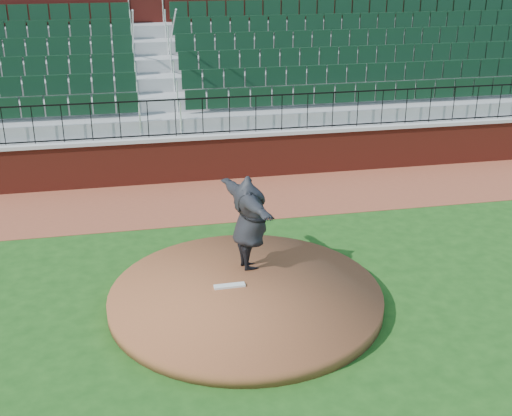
% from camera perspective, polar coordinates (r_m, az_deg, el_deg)
% --- Properties ---
extents(ground, '(90.00, 90.00, 0.00)m').
position_cam_1_polar(ground, '(12.46, 1.38, -8.12)').
color(ground, '#184313').
rests_on(ground, ground).
extents(warning_track, '(34.00, 3.20, 0.01)m').
position_cam_1_polar(warning_track, '(17.25, -2.56, 0.85)').
color(warning_track, brown).
rests_on(warning_track, ground).
extents(field_wall, '(34.00, 0.35, 1.20)m').
position_cam_1_polar(field_wall, '(18.54, -3.37, 4.34)').
color(field_wall, maroon).
rests_on(field_wall, ground).
extents(wall_cap, '(34.00, 0.45, 0.10)m').
position_cam_1_polar(wall_cap, '(18.35, -3.42, 6.27)').
color(wall_cap, '#B7B7B7').
rests_on(wall_cap, field_wall).
extents(wall_railing, '(34.00, 0.05, 1.00)m').
position_cam_1_polar(wall_railing, '(18.20, -3.46, 7.94)').
color(wall_railing, black).
rests_on(wall_railing, wall_cap).
extents(seating_stands, '(34.00, 5.10, 4.60)m').
position_cam_1_polar(seating_stands, '(20.73, -4.59, 11.10)').
color(seating_stands, gray).
rests_on(seating_stands, ground).
extents(concourse_wall, '(34.00, 0.50, 5.50)m').
position_cam_1_polar(concourse_wall, '(23.39, -5.50, 13.48)').
color(concourse_wall, maroon).
rests_on(concourse_wall, ground).
extents(pitchers_mound, '(5.05, 5.05, 0.25)m').
position_cam_1_polar(pitchers_mound, '(12.36, -0.90, -7.73)').
color(pitchers_mound, brown).
rests_on(pitchers_mound, ground).
extents(pitching_rubber, '(0.59, 0.16, 0.04)m').
position_cam_1_polar(pitching_rubber, '(12.46, -2.30, -6.72)').
color(pitching_rubber, silver).
rests_on(pitching_rubber, pitchers_mound).
extents(pitcher, '(1.10, 2.45, 1.93)m').
position_cam_1_polar(pitcher, '(12.74, -0.56, -1.28)').
color(pitcher, black).
rests_on(pitcher, pitchers_mound).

